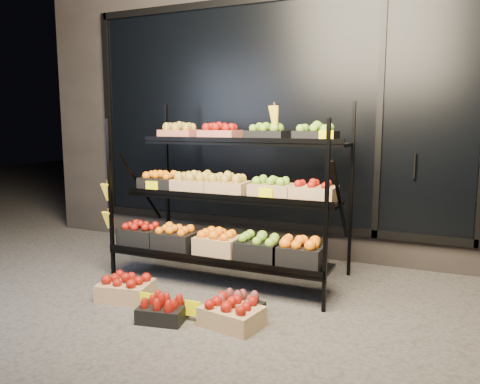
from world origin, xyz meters
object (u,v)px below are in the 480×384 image
at_px(floor_crate_left, 126,288).
at_px(display_rack, 227,196).
at_px(floor_crate_midleft, 162,310).
at_px(floor_crate_midright, 232,313).

bearing_deg(floor_crate_left, display_rack, 45.93).
xyz_separation_m(floor_crate_left, floor_crate_midleft, (0.52, -0.24, -0.01)).
bearing_deg(floor_crate_midleft, floor_crate_midright, 4.11).
relative_size(floor_crate_left, floor_crate_midleft, 1.26).
xyz_separation_m(display_rack, floor_crate_midleft, (-0.02, -1.08, -0.70)).
distance_m(floor_crate_midleft, floor_crate_midright, 0.53).
xyz_separation_m(display_rack, floor_crate_left, (-0.54, -0.84, -0.69)).
distance_m(display_rack, floor_crate_left, 1.21).
distance_m(display_rack, floor_crate_midleft, 1.29).
bearing_deg(floor_crate_left, floor_crate_midleft, -36.18).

